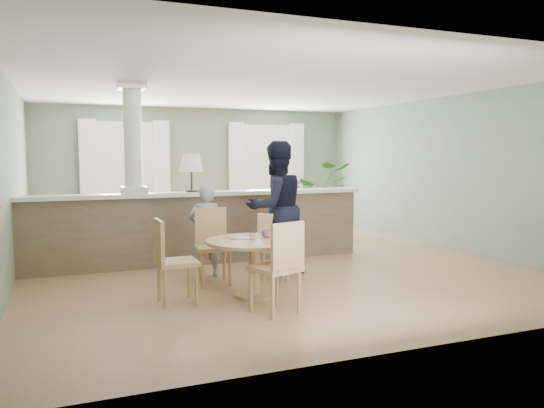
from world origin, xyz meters
name	(u,v)px	position (x,y,z in m)	size (l,w,h in m)	color
ground	(262,262)	(0.00, 0.00, 0.00)	(8.00, 8.00, 0.00)	tan
room_shell	(246,146)	(-0.03, 0.63, 1.81)	(7.02, 8.02, 2.71)	gray
pony_wall	(196,218)	(-0.99, 0.20, 0.71)	(5.32, 0.38, 2.70)	#77644C
sofa	(218,224)	(-0.31, 1.40, 0.44)	(3.02, 1.18, 0.88)	brown
houseplant	(315,198)	(2.05, 2.25, 0.76)	(1.37, 1.19, 1.52)	#2D6729
dining_table	(254,251)	(-0.80, -1.89, 0.54)	(1.12, 1.12, 0.77)	tan
chair_far_boy	(212,242)	(-1.07, -1.02, 0.54)	(0.48, 0.48, 0.97)	tan
chair_far_man	(272,243)	(-0.26, -1.12, 0.48)	(0.46, 0.46, 0.87)	tan
chair_near	(280,263)	(-0.79, -2.65, 0.54)	(0.56, 0.56, 0.99)	tan
chair_side	(170,257)	(-1.78, -1.82, 0.53)	(0.44, 0.44, 0.96)	tan
child_person	(206,231)	(-1.08, -0.69, 0.64)	(0.46, 0.30, 1.27)	#949499
man_person	(276,208)	(-0.10, -0.83, 0.93)	(0.91, 0.71, 1.86)	black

